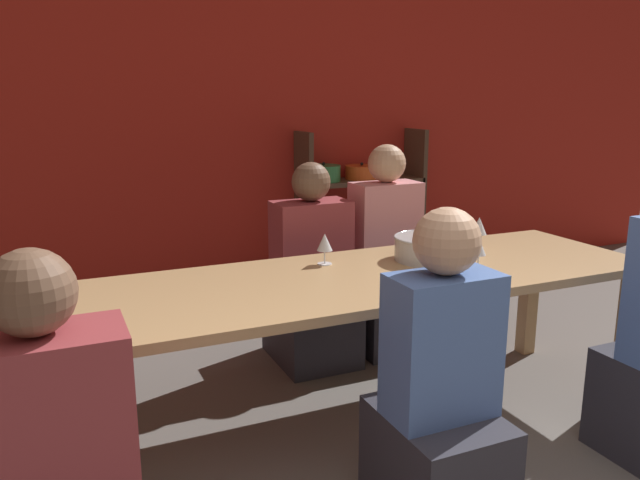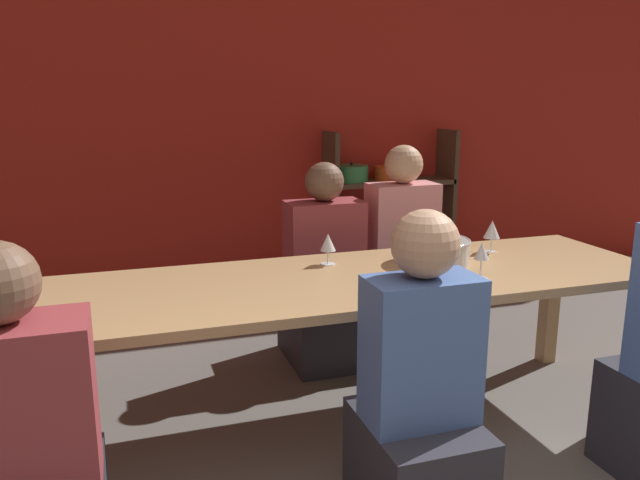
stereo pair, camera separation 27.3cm
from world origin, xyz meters
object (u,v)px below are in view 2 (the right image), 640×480
at_px(person_far_a, 324,290).
at_px(wine_glass_white_b, 482,253).
at_px(wine_glass_empty_a, 492,230).
at_px(person_near_a, 418,418).
at_px(wine_glass_red_a, 428,253).
at_px(wine_glass_white_a, 328,244).
at_px(dining_table, 327,295).
at_px(mixing_bowl, 435,250).
at_px(person_far_b, 400,276).
at_px(shelf_unit, 385,222).

bearing_deg(person_far_a, wine_glass_white_b, 111.30).
distance_m(wine_glass_empty_a, person_near_a, 1.32).
bearing_deg(wine_glass_red_a, person_near_a, -119.14).
bearing_deg(wine_glass_white_a, dining_table, -109.48).
bearing_deg(wine_glass_empty_a, person_near_a, -133.13).
xyz_separation_m(mixing_bowl, person_far_b, (0.16, 0.68, -0.33)).
bearing_deg(wine_glass_white_a, person_far_b, 40.72).
distance_m(wine_glass_white_a, person_far_b, 0.92).
height_order(person_near_a, person_far_b, person_far_b).
xyz_separation_m(dining_table, person_far_b, (0.72, 0.78, -0.20)).
height_order(dining_table, wine_glass_empty_a, wine_glass_empty_a).
height_order(shelf_unit, person_near_a, shelf_unit).
height_order(shelf_unit, wine_glass_white_a, shelf_unit).
height_order(wine_glass_white_a, wine_glass_white_b, wine_glass_white_b).
distance_m(wine_glass_white_b, wine_glass_empty_a, 0.50).
distance_m(mixing_bowl, person_near_a, 1.01).
distance_m(wine_glass_white_a, person_near_a, 1.02).
bearing_deg(person_far_b, wine_glass_white_a, 40.72).
xyz_separation_m(mixing_bowl, wine_glass_white_a, (-0.48, 0.13, 0.04)).
bearing_deg(mixing_bowl, dining_table, -170.35).
relative_size(shelf_unit, mixing_bowl, 3.72).
bearing_deg(person_far_a, shelf_unit, -127.30).
distance_m(mixing_bowl, wine_glass_white_b, 0.31).
bearing_deg(wine_glass_white_b, dining_table, 161.99).
height_order(wine_glass_red_a, wine_glass_empty_a, wine_glass_red_a).
distance_m(shelf_unit, wine_glass_empty_a, 1.80).
bearing_deg(shelf_unit, wine_glass_empty_a, -96.82).
relative_size(wine_glass_empty_a, person_far_b, 0.13).
bearing_deg(shelf_unit, wine_glass_white_b, -103.58).
bearing_deg(wine_glass_red_a, mixing_bowl, 55.72).
height_order(wine_glass_red_a, person_far_b, person_far_b).
height_order(wine_glass_white_b, person_far_a, person_far_a).
height_order(wine_glass_white_b, person_far_b, person_far_b).
bearing_deg(wine_glass_white_b, person_far_a, 111.30).
height_order(wine_glass_red_a, person_far_a, person_far_a).
xyz_separation_m(shelf_unit, wine_glass_white_a, (-1.06, -1.72, 0.30)).
height_order(dining_table, wine_glass_white_b, wine_glass_white_b).
bearing_deg(dining_table, person_near_a, -83.72).
xyz_separation_m(wine_glass_white_a, person_near_a, (-0.00, -0.95, -0.39)).
bearing_deg(dining_table, wine_glass_white_b, -18.01).
xyz_separation_m(wine_glass_empty_a, person_far_a, (-0.69, 0.58, -0.42)).
xyz_separation_m(shelf_unit, wine_glass_white_b, (-0.52, -2.15, 0.31)).
bearing_deg(person_far_a, person_near_a, 83.64).
xyz_separation_m(mixing_bowl, wine_glass_white_b, (0.06, -0.30, 0.05)).
distance_m(wine_glass_red_a, wine_glass_white_b, 0.23).
height_order(wine_glass_red_a, person_near_a, person_near_a).
distance_m(mixing_bowl, wine_glass_red_a, 0.29).
xyz_separation_m(wine_glass_white_b, person_far_a, (-0.38, 0.97, -0.42)).
distance_m(wine_glass_red_a, wine_glass_empty_a, 0.63).
relative_size(wine_glass_white_b, wine_glass_empty_a, 0.99).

